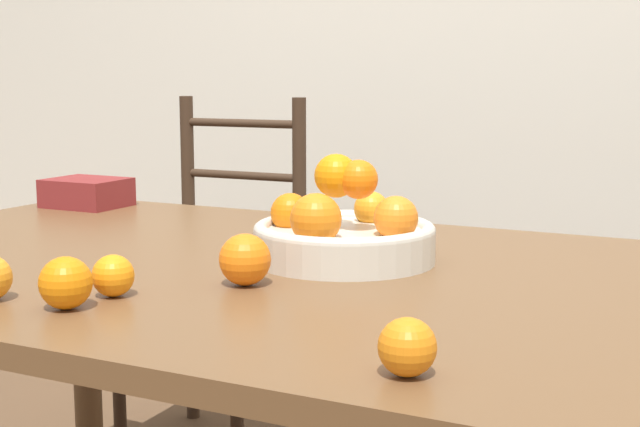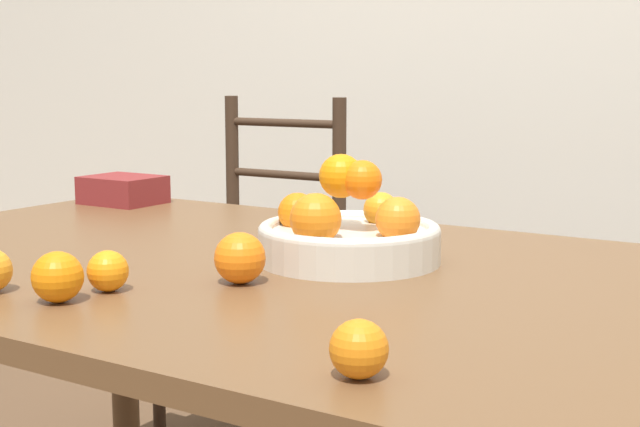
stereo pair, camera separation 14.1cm
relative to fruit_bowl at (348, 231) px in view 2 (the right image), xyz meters
name	(u,v)px [view 2 (the right image)]	position (x,y,z in m)	size (l,w,h in m)	color
dining_table	(263,314)	(-0.12, -0.08, -0.14)	(1.70, 1.03, 0.76)	brown
fruit_bowl	(348,231)	(0.00, 0.00, 0.00)	(0.31, 0.31, 0.18)	beige
orange_loose_0	(359,349)	(0.30, -0.49, -0.02)	(0.06, 0.06, 0.06)	orange
orange_loose_2	(108,271)	(-0.19, -0.36, -0.02)	(0.06, 0.06, 0.06)	orange
orange_loose_3	(240,258)	(-0.06, -0.22, -0.01)	(0.08, 0.08, 0.08)	orange
orange_loose_4	(58,277)	(-0.21, -0.45, -0.02)	(0.07, 0.07, 0.07)	orange
chair_left	(258,283)	(-0.74, 0.76, -0.33)	(0.43, 0.41, 1.01)	#382619
book_stack	(123,190)	(-0.82, 0.31, -0.02)	(0.18, 0.15, 0.07)	maroon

